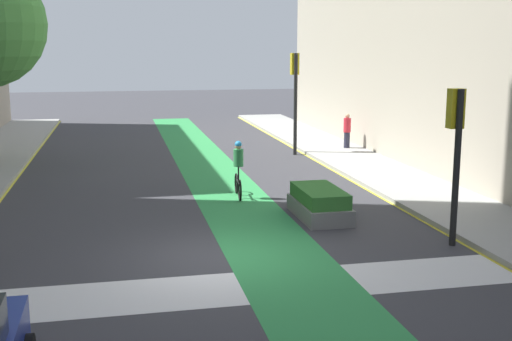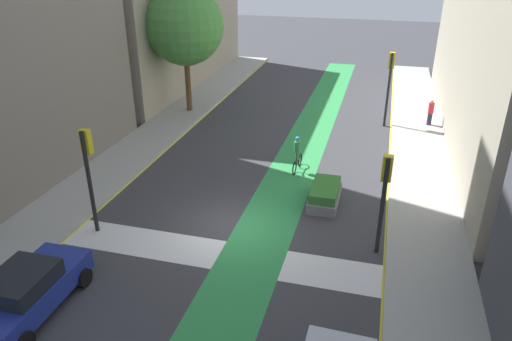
{
  "view_description": "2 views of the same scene",
  "coord_description": "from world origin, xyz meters",
  "px_view_note": "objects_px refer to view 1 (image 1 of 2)",
  "views": [
    {
      "loc": [
        -2.22,
        -14.08,
        4.74
      ],
      "look_at": [
        1.38,
        2.67,
        1.48
      ],
      "focal_mm": 45.23,
      "sensor_mm": 36.0,
      "label": 1
    },
    {
      "loc": [
        5.2,
        -15.7,
        10.38
      ],
      "look_at": [
        0.14,
        2.94,
        1.17
      ],
      "focal_mm": 33.61,
      "sensor_mm": 36.0,
      "label": 2
    }
  ],
  "objects_px": {
    "cyclist_in_lane": "(238,168)",
    "median_planter": "(319,204)",
    "traffic_signal_near_right": "(456,136)",
    "pedestrian_sidewalk_right_a": "(347,130)",
    "traffic_signal_far_right": "(295,84)"
  },
  "relations": [
    {
      "from": "pedestrian_sidewalk_right_a",
      "to": "traffic_signal_far_right",
      "type": "bearing_deg",
      "value": -170.62
    },
    {
      "from": "traffic_signal_near_right",
      "to": "cyclist_in_lane",
      "type": "relative_size",
      "value": 2.05
    },
    {
      "from": "traffic_signal_near_right",
      "to": "cyclist_in_lane",
      "type": "xyz_separation_m",
      "value": [
        -4.18,
        5.99,
        -1.71
      ]
    },
    {
      "from": "cyclist_in_lane",
      "to": "median_planter",
      "type": "distance_m",
      "value": 3.47
    },
    {
      "from": "cyclist_in_lane",
      "to": "pedestrian_sidewalk_right_a",
      "type": "xyz_separation_m",
      "value": [
        6.73,
        8.38,
        -0.01
      ]
    },
    {
      "from": "traffic_signal_near_right",
      "to": "median_planter",
      "type": "relative_size",
      "value": 1.51
    },
    {
      "from": "traffic_signal_near_right",
      "to": "traffic_signal_far_right",
      "type": "height_order",
      "value": "traffic_signal_far_right"
    },
    {
      "from": "traffic_signal_far_right",
      "to": "median_planter",
      "type": "distance_m",
      "value": 11.43
    },
    {
      "from": "median_planter",
      "to": "traffic_signal_far_right",
      "type": "bearing_deg",
      "value": 78.21
    },
    {
      "from": "pedestrian_sidewalk_right_a",
      "to": "traffic_signal_near_right",
      "type": "bearing_deg",
      "value": -100.05
    },
    {
      "from": "cyclist_in_lane",
      "to": "median_planter",
      "type": "xyz_separation_m",
      "value": [
        1.8,
        -2.91,
        -0.57
      ]
    },
    {
      "from": "median_planter",
      "to": "traffic_signal_near_right",
      "type": "bearing_deg",
      "value": -52.19
    },
    {
      "from": "traffic_signal_near_right",
      "to": "pedestrian_sidewalk_right_a",
      "type": "height_order",
      "value": "traffic_signal_near_right"
    },
    {
      "from": "traffic_signal_far_right",
      "to": "cyclist_in_lane",
      "type": "relative_size",
      "value": 2.44
    },
    {
      "from": "median_planter",
      "to": "cyclist_in_lane",
      "type": "bearing_deg",
      "value": 121.68
    }
  ]
}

